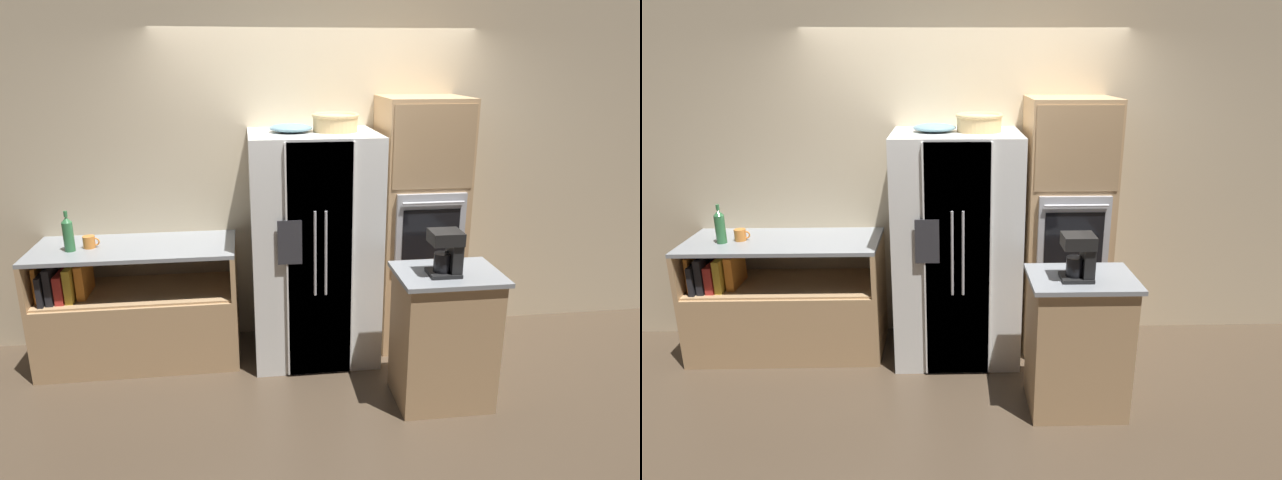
% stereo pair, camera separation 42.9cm
% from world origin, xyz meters
% --- Properties ---
extents(ground_plane, '(20.00, 20.00, 0.00)m').
position_xyz_m(ground_plane, '(0.00, 0.00, 0.00)').
color(ground_plane, '#4C3D2D').
extents(wall_back, '(12.00, 0.06, 2.80)m').
position_xyz_m(wall_back, '(0.00, 0.45, 1.40)').
color(wall_back, beige).
rests_on(wall_back, ground_plane).
extents(counter_left, '(1.49, 0.66, 0.93)m').
position_xyz_m(counter_left, '(-1.45, 0.08, 0.35)').
color(counter_left, tan).
rests_on(counter_left, ground_plane).
extents(refrigerator, '(0.94, 0.81, 1.76)m').
position_xyz_m(refrigerator, '(-0.08, 0.02, 0.88)').
color(refrigerator, white).
rests_on(refrigerator, ground_plane).
extents(wall_oven, '(0.64, 0.64, 2.00)m').
position_xyz_m(wall_oven, '(0.78, 0.12, 1.00)').
color(wall_oven, tan).
rests_on(wall_oven, ground_plane).
extents(island_counter, '(0.68, 0.51, 0.95)m').
position_xyz_m(island_counter, '(0.71, -0.79, 0.48)').
color(island_counter, tan).
rests_on(island_counter, ground_plane).
extents(wicker_basket, '(0.34, 0.34, 0.13)m').
position_xyz_m(wicker_basket, '(0.09, 0.06, 1.83)').
color(wicker_basket, tan).
rests_on(wicker_basket, refrigerator).
extents(fruit_bowl, '(0.32, 0.32, 0.06)m').
position_xyz_m(fruit_bowl, '(-0.24, 0.06, 1.79)').
color(fruit_bowl, '#668C99').
rests_on(fruit_bowl, refrigerator).
extents(bottle_tall, '(0.07, 0.07, 0.30)m').
position_xyz_m(bottle_tall, '(-1.87, 0.02, 1.07)').
color(bottle_tall, '#33723F').
rests_on(bottle_tall, counter_left).
extents(mug, '(0.12, 0.09, 0.09)m').
position_xyz_m(mug, '(-1.74, 0.08, 0.98)').
color(mug, orange).
rests_on(mug, counter_left).
extents(coffee_maker, '(0.20, 0.18, 0.29)m').
position_xyz_m(coffee_maker, '(0.68, -0.83, 1.11)').
color(coffee_maker, black).
rests_on(coffee_maker, island_counter).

